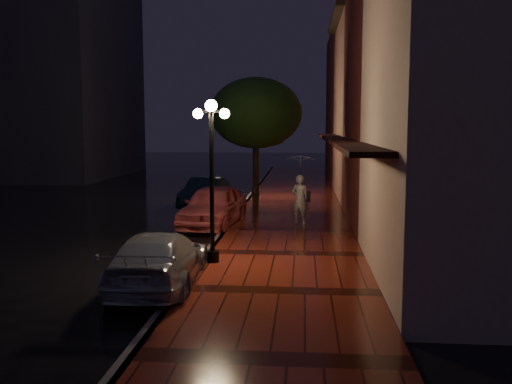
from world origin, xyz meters
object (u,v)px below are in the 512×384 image
at_px(parking_meter, 253,201).
at_px(street_tree, 256,115).
at_px(silver_car, 159,260).
at_px(streetlamp_near, 212,171).
at_px(pink_car, 213,206).
at_px(navy_car, 205,192).
at_px(woman_with_umbrella, 300,178).
at_px(streetlamp_far, 256,149).

bearing_deg(parking_meter, street_tree, 110.65).
bearing_deg(silver_car, streetlamp_near, -117.58).
bearing_deg(streetlamp_near, parking_meter, 85.65).
distance_m(streetlamp_near, street_tree, 11.12).
height_order(pink_car, navy_car, pink_car).
bearing_deg(pink_car, parking_meter, 29.48).
bearing_deg(parking_meter, woman_with_umbrella, -1.80).
bearing_deg(silver_car, parking_meter, -101.54).
height_order(street_tree, silver_car, street_tree).
height_order(silver_car, parking_meter, parking_meter).
distance_m(streetlamp_near, parking_meter, 6.96).
height_order(streetlamp_near, pink_car, streetlamp_near).
xyz_separation_m(silver_car, woman_with_umbrella, (3.25, 8.10, 1.19)).
xyz_separation_m(streetlamp_far, woman_with_umbrella, (2.30, -7.88, -0.75)).
distance_m(streetlamp_far, street_tree, 3.44).
xyz_separation_m(street_tree, pink_car, (-1.21, -4.86, -3.46)).
bearing_deg(pink_car, streetlamp_near, -74.11).
xyz_separation_m(pink_car, parking_meter, (1.46, 0.60, 0.14)).
relative_size(streetlamp_far, silver_car, 0.95).
bearing_deg(navy_car, pink_car, -69.80).
height_order(streetlamp_near, silver_car, streetlamp_near).
bearing_deg(street_tree, navy_car, 173.66).
relative_size(street_tree, parking_meter, 4.55).
bearing_deg(woman_with_umbrella, streetlamp_far, -50.53).
bearing_deg(woman_with_umbrella, streetlamp_near, 92.55).
bearing_deg(parking_meter, navy_car, 137.65).
xyz_separation_m(woman_with_umbrella, parking_meter, (-1.79, 0.62, -0.93)).
xyz_separation_m(street_tree, navy_car, (-2.40, 0.27, -3.56)).
bearing_deg(parking_meter, silver_car, -82.27).
distance_m(street_tree, pink_car, 6.09).
distance_m(streetlamp_near, navy_car, 11.62).
bearing_deg(silver_car, street_tree, -97.34).
bearing_deg(navy_car, parking_meter, -52.49).
height_order(streetlamp_near, parking_meter, streetlamp_near).
height_order(streetlamp_near, navy_car, streetlamp_near).
xyz_separation_m(street_tree, parking_meter, (0.25, -4.26, -3.32)).
bearing_deg(woman_with_umbrella, pink_car, 22.91).
distance_m(streetlamp_far, navy_car, 3.97).
height_order(streetlamp_far, parking_meter, streetlamp_far).
distance_m(navy_car, silver_car, 13.30).
bearing_deg(pink_car, street_tree, 83.12).
xyz_separation_m(street_tree, silver_car, (-1.21, -12.98, -3.59)).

